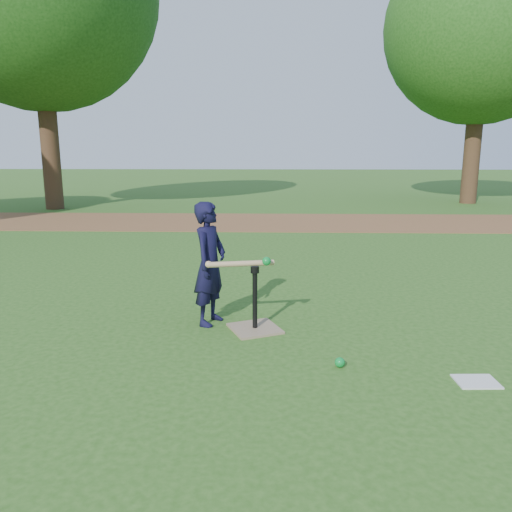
{
  "coord_description": "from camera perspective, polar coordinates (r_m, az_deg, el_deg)",
  "views": [
    {
      "loc": [
        0.28,
        -4.14,
        1.67
      ],
      "look_at": [
        0.12,
        0.62,
        0.65
      ],
      "focal_mm": 35.0,
      "sensor_mm": 36.0,
      "label": 1
    }
  ],
  "objects": [
    {
      "name": "ground",
      "position": [
        4.48,
        -1.85,
        -9.84
      ],
      "size": [
        80.0,
        80.0,
        0.0
      ],
      "primitive_type": "plane",
      "color": "#285116",
      "rests_on": "ground"
    },
    {
      "name": "wiffle_ball_ground",
      "position": [
        4.04,
        9.55,
        -11.89
      ],
      "size": [
        0.08,
        0.08,
        0.08
      ],
      "primitive_type": "sphere",
      "color": "#0B802E",
      "rests_on": "ground"
    },
    {
      "name": "swing_action",
      "position": [
        4.56,
        -1.45,
        -0.83
      ],
      "size": [
        0.63,
        0.17,
        0.1
      ],
      "color": "tan",
      "rests_on": "ground"
    },
    {
      "name": "dirt_strip",
      "position": [
        11.77,
        0.55,
        3.93
      ],
      "size": [
        24.0,
        3.0,
        0.01
      ],
      "primitive_type": "cube",
      "color": "brown",
      "rests_on": "ground"
    },
    {
      "name": "tree_right",
      "position": [
        17.67,
        24.54,
        22.86
      ],
      "size": [
        5.8,
        5.8,
        8.21
      ],
      "color": "#382316",
      "rests_on": "ground"
    },
    {
      "name": "child",
      "position": [
        4.81,
        -5.3,
        -0.88
      ],
      "size": [
        0.41,
        0.5,
        1.19
      ],
      "primitive_type": "imported",
      "rotation": [
        0.0,
        0.0,
        1.25
      ],
      "color": "black",
      "rests_on": "ground"
    },
    {
      "name": "batting_tee",
      "position": [
        4.73,
        -0.13,
        -7.16
      ],
      "size": [
        0.57,
        0.57,
        0.61
      ],
      "color": "#8E765A",
      "rests_on": "ground"
    },
    {
      "name": "clipboard",
      "position": [
        4.1,
        23.87,
        -12.99
      ],
      "size": [
        0.31,
        0.24,
        0.01
      ],
      "primitive_type": "cube",
      "rotation": [
        0.0,
        0.0,
        0.04
      ],
      "color": "silver",
      "rests_on": "ground"
    }
  ]
}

